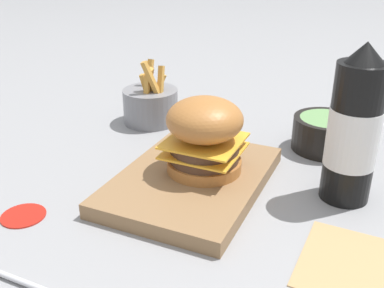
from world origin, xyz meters
TOP-DOWN VIEW (x-y plane):
  - ground_plane at (0.00, 0.00)m, footprint 6.00×6.00m
  - serving_board at (-0.02, 0.08)m, footprint 0.29×0.21m
  - burger at (-0.04, 0.09)m, footprint 0.12×0.12m
  - ketchup_bottle at (-0.08, 0.30)m, footprint 0.07×0.07m
  - fries_basket at (-0.23, -0.11)m, footprint 0.11×0.11m
  - side_bowl at (-0.24, 0.24)m, footprint 0.12×0.12m
  - spoon at (0.26, 0.02)m, footprint 0.03×0.18m
  - ketchup_puddle at (0.16, -0.10)m, footprint 0.06×0.06m
  - parchment_square at (0.08, 0.34)m, footprint 0.14×0.14m

SIDE VIEW (x-z plane):
  - ground_plane at x=0.00m, z-range 0.00..0.00m
  - parchment_square at x=0.08m, z-range 0.00..0.00m
  - ketchup_puddle at x=0.16m, z-range 0.00..0.00m
  - spoon at x=0.26m, z-range 0.00..0.01m
  - serving_board at x=-0.02m, z-range 0.00..0.02m
  - side_bowl at x=-0.24m, z-range 0.00..0.06m
  - fries_basket at x=-0.23m, z-range -0.03..0.11m
  - burger at x=-0.04m, z-range 0.02..0.14m
  - ketchup_bottle at x=-0.08m, z-range -0.01..0.22m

